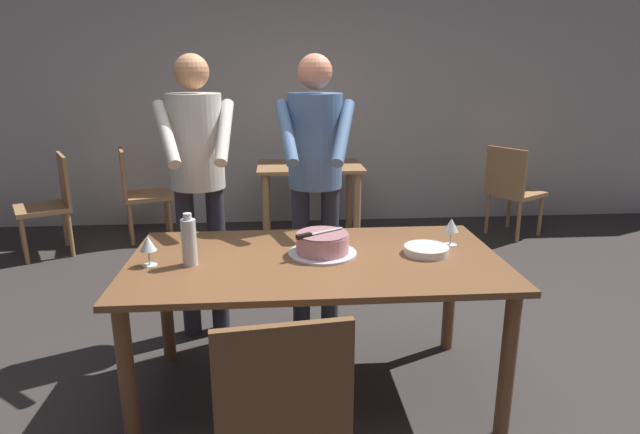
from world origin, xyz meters
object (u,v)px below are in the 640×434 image
Objects in this scene: wine_glass_near at (148,245)px; background_chair_1 at (512,188)px; chair_near_side at (280,416)px; background_chair_0 at (51,201)px; cake_knife at (310,234)px; person_standing_beside at (197,167)px; cake_on_platter at (322,244)px; background_chair_2 at (139,190)px; person_cutting_cake at (315,166)px; background_table at (310,181)px; water_bottle at (189,241)px; main_dining_table at (316,276)px; wine_glass_far at (451,226)px; plate_stack at (426,250)px.

background_chair_1 is at bearing 41.82° from wine_glass_near.
chair_near_side is at bearing -53.88° from wine_glass_near.
cake_knife is at bearing -47.36° from background_chair_0.
person_standing_beside reaches higher than cake_knife.
background_chair_2 reaches higher than cake_on_platter.
background_chair_1 reaches higher than cake_knife.
chair_near_side is (-0.23, -1.55, -0.58)m from person_cutting_cake.
person_cutting_cake is at bearing 89.03° from cake_on_platter.
wine_glass_near is 0.08× the size of person_cutting_cake.
background_table is (0.91, 2.68, -0.28)m from wine_glass_near.
cake_on_platter is at bearing -59.97° from background_chair_2.
person_standing_beside reaches higher than background_chair_2.
cake_on_platter is 0.34× the size of background_table.
water_bottle reaches higher than wine_glass_near.
background_chair_0 is (-1.62, 2.43, -0.37)m from water_bottle.
cake_on_platter is 1.41× the size of cake_knife.
background_table is at bearing 87.90° from cake_on_platter.
main_dining_table is 1.06m from person_standing_beside.
background_chair_1 is at bearing 55.91° from chair_near_side.
chair_near_side is (0.60, -0.82, -0.36)m from wine_glass_near.
main_dining_table is 0.75m from wine_glass_far.
background_chair_0 is at bearing 139.32° from plate_stack.
person_cutting_cake and person_standing_beside have the same top height.
background_chair_2 is (-2.08, 2.75, -0.28)m from plate_stack.
wine_glass_far is 1.50m from person_standing_beside.
cake_knife is at bearing -130.19° from background_chair_1.
cake_on_platter is 0.82m from wine_glass_near.
wine_glass_far is 2.83m from background_chair_1.
cake_knife is 3.15m from background_chair_2.
plate_stack is at bearing -40.68° from background_chair_0.
chair_near_side is at bearing -95.17° from background_table.
water_bottle is (0.19, -0.00, 0.01)m from wine_glass_near.
background_chair_0 is (-2.92, 2.25, -0.36)m from wine_glass_far.
wine_glass_near reaches higher than background_table.
plate_stack is at bearing -141.96° from wine_glass_far.
main_dining_table is 0.89m from chair_near_side.
background_chair_0 is at bearing 121.99° from chair_near_side.
wine_glass_near reaches higher than cake_on_platter.
plate_stack is (0.51, -0.04, -0.03)m from cake_on_platter.
wine_glass_far is 0.58× the size of water_bottle.
main_dining_table is 12.50× the size of wine_glass_near.
background_chair_0 reaches higher than background_table.
water_bottle reaches higher than chair_near_side.
plate_stack is (0.57, 0.00, -0.10)m from cake_knife.
wine_glass_near is at bearing -59.50° from background_chair_0.
person_cutting_cake is 1.91× the size of background_chair_1.
wine_glass_near is at bearing -173.64° from cake_on_platter.
water_bottle is at bearing -177.00° from plate_stack.
water_bottle is 3.79m from background_chair_1.
person_standing_beside is 1.91× the size of chair_near_side.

